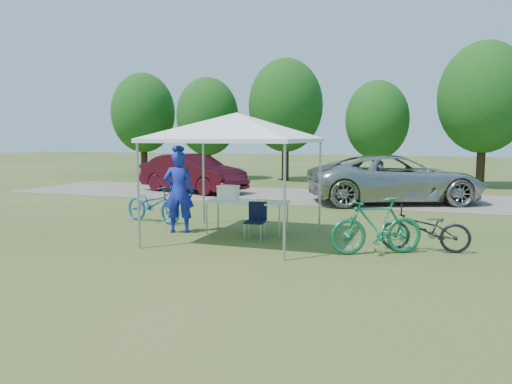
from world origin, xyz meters
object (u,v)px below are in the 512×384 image
at_px(folding_table, 247,203).
at_px(bike_green, 376,226).
at_px(cooler, 228,193).
at_px(bike_dark, 425,229).
at_px(sedan, 192,173).
at_px(folding_chair, 256,217).
at_px(bike_blue, 153,204).
at_px(cyclist, 179,192).
at_px(minivan, 395,179).

bearing_deg(folding_table, bike_green, -20.09).
xyz_separation_m(folding_table, cooler, (-0.47, 0.00, 0.21)).
relative_size(bike_dark, sedan, 0.37).
distance_m(folding_table, sedan, 8.78).
relative_size(folding_chair, bike_blue, 0.44).
distance_m(folding_chair, cooler, 1.09).
xyz_separation_m(cyclist, bike_dark, (5.42, -0.15, -0.51)).
bearing_deg(folding_chair, bike_green, -17.53).
bearing_deg(sedan, bike_green, -118.82).
distance_m(cyclist, minivan, 8.22).
relative_size(cooler, sedan, 0.10).
xyz_separation_m(cooler, bike_blue, (-2.35, 0.60, -0.45)).
height_order(cyclist, minivan, cyclist).
bearing_deg(folding_chair, folding_table, 124.62).
distance_m(minivan, sedan, 7.88).
bearing_deg(cooler, cyclist, -159.22).
height_order(minivan, sedan, minivan).
xyz_separation_m(folding_table, bike_green, (3.02, -1.10, -0.18)).
bearing_deg(folding_chair, sedan, 120.67).
bearing_deg(minivan, bike_blue, 113.87).
xyz_separation_m(bike_green, sedan, (-8.01, 8.33, 0.23)).
distance_m(cyclist, bike_dark, 5.44).
height_order(cyclist, sedan, cyclist).
bearing_deg(minivan, cyclist, 125.23).
distance_m(bike_dark, minivan, 7.19).
xyz_separation_m(bike_dark, minivan, (-1.03, 7.10, 0.38)).
height_order(cyclist, bike_green, cyclist).
bearing_deg(minivan, folding_table, 133.93).
bearing_deg(sedan, cooler, -130.63).
bearing_deg(folding_table, sedan, 124.67).
bearing_deg(sedan, folding_table, -128.05).
distance_m(cooler, bike_blue, 2.47).
relative_size(bike_green, minivan, 0.31).
relative_size(folding_chair, cyclist, 0.42).
bearing_deg(cooler, folding_chair, -29.49).
bearing_deg(cyclist, folding_table, 175.39).
distance_m(folding_chair, minivan, 7.46).
bearing_deg(bike_blue, folding_chair, -94.60).
xyz_separation_m(folding_table, cyclist, (-1.53, -0.41, 0.23)).
relative_size(bike_green, bike_dark, 1.06).
xyz_separation_m(bike_dark, sedan, (-8.88, 7.78, 0.33)).
distance_m(bike_green, bike_dark, 1.03).
height_order(folding_chair, minivan, minivan).
bearing_deg(sedan, folding_chair, -127.77).
relative_size(bike_dark, minivan, 0.29).
bearing_deg(cooler, sedan, 122.09).
xyz_separation_m(folding_table, folding_chair, (0.39, -0.48, -0.25)).
height_order(cooler, bike_green, cooler).
relative_size(folding_chair, bike_green, 0.45).
bearing_deg(folding_table, cyclist, -165.20).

